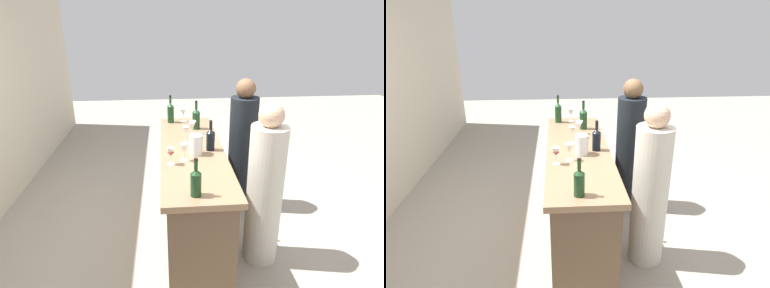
# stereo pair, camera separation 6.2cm
# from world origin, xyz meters

# --- Properties ---
(ground_plane) EXTENTS (12.00, 12.00, 0.00)m
(ground_plane) POSITION_xyz_m (0.00, 0.00, 0.00)
(ground_plane) COLOR #9E9384
(bar_counter) EXTENTS (1.99, 0.59, 0.99)m
(bar_counter) POSITION_xyz_m (0.00, 0.00, 0.50)
(bar_counter) COLOR brown
(bar_counter) RESTS_ON ground
(wine_bottle_leftmost_olive_green) EXTENTS (0.08, 0.08, 0.29)m
(wine_bottle_leftmost_olive_green) POSITION_xyz_m (-0.85, 0.05, 1.10)
(wine_bottle_leftmost_olive_green) COLOR #193D1E
(wine_bottle_leftmost_olive_green) RESTS_ON bar_counter
(wine_bottle_second_left_near_black) EXTENTS (0.08, 0.08, 0.29)m
(wine_bottle_second_left_near_black) POSITION_xyz_m (-0.04, -0.17, 1.10)
(wine_bottle_second_left_near_black) COLOR black
(wine_bottle_second_left_near_black) RESTS_ON bar_counter
(wine_bottle_center_olive_green) EXTENTS (0.08, 0.08, 0.32)m
(wine_bottle_center_olive_green) POSITION_xyz_m (0.59, -0.10, 1.11)
(wine_bottle_center_olive_green) COLOR #193D1E
(wine_bottle_center_olive_green) RESTS_ON bar_counter
(wine_bottle_second_right_olive_green) EXTENTS (0.08, 0.08, 0.32)m
(wine_bottle_second_right_olive_green) POSITION_xyz_m (0.84, 0.18, 1.11)
(wine_bottle_second_right_olive_green) COLOR #193D1E
(wine_bottle_second_right_olive_green) RESTS_ON bar_counter
(wine_glass_near_left) EXTENTS (0.07, 0.07, 0.15)m
(wine_glass_near_left) POSITION_xyz_m (0.41, -0.04, 1.09)
(wine_glass_near_left) COLOR white
(wine_glass_near_left) RESTS_ON bar_counter
(wine_glass_near_center) EXTENTS (0.06, 0.06, 0.16)m
(wine_glass_near_center) POSITION_xyz_m (0.30, -0.03, 1.10)
(wine_glass_near_center) COLOR white
(wine_glass_near_center) RESTS_ON bar_counter
(wine_glass_near_right) EXTENTS (0.08, 0.08, 0.15)m
(wine_glass_near_right) POSITION_xyz_m (0.87, 0.03, 1.10)
(wine_glass_near_right) COLOR white
(wine_glass_near_right) RESTS_ON bar_counter
(wine_glass_far_left) EXTENTS (0.06, 0.06, 0.17)m
(wine_glass_far_left) POSITION_xyz_m (0.16, 0.05, 1.11)
(wine_glass_far_left) COLOR white
(wine_glass_far_left) RESTS_ON bar_counter
(wine_glass_far_center) EXTENTS (0.07, 0.07, 0.16)m
(wine_glass_far_center) POSITION_xyz_m (-0.26, 0.09, 1.10)
(wine_glass_far_center) COLOR white
(wine_glass_far_center) RESTS_ON bar_counter
(wine_glass_far_right) EXTENTS (0.07, 0.07, 0.15)m
(wine_glass_far_right) POSITION_xyz_m (-0.32, 0.21, 1.09)
(wine_glass_far_right) COLOR white
(wine_glass_far_right) RESTS_ON bar_counter
(water_pitcher) EXTENTS (0.12, 0.12, 0.19)m
(water_pitcher) POSITION_xyz_m (-0.12, -0.02, 1.08)
(water_pitcher) COLOR silver
(water_pitcher) RESTS_ON bar_counter
(person_left_guest) EXTENTS (0.38, 0.38, 1.52)m
(person_left_guest) POSITION_xyz_m (-0.37, -0.62, 0.71)
(person_left_guest) COLOR beige
(person_left_guest) RESTS_ON ground
(person_center_guest) EXTENTS (0.40, 0.40, 1.54)m
(person_center_guest) POSITION_xyz_m (0.57, -0.63, 0.72)
(person_center_guest) COLOR black
(person_center_guest) RESTS_ON ground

